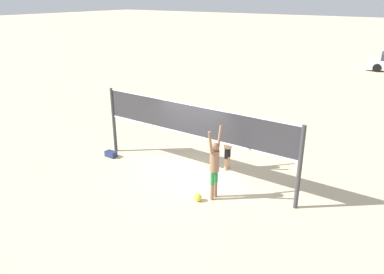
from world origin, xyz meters
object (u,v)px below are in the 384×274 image
at_px(player_spiker, 214,162).
at_px(volleyball, 198,197).
at_px(volleyball_net, 192,127).
at_px(player_blocker, 228,142).
at_px(gear_bag, 111,154).

relative_size(player_spiker, volleyball, 9.65).
xyz_separation_m(player_spiker, volleyball, (-0.30, -0.41, -1.07)).
bearing_deg(volleyball, volleyball_net, 130.70).
height_order(volleyball_net, volleyball, volleyball_net).
bearing_deg(player_blocker, volleyball_net, -34.55).
distance_m(volleyball_net, gear_bag, 3.79).
height_order(player_blocker, volleyball, player_blocker).
relative_size(volleyball, gear_bag, 0.52).
bearing_deg(player_spiker, gear_bag, 85.39).
xyz_separation_m(volleyball, gear_bag, (-4.50, 0.80, -0.01)).
distance_m(player_blocker, volleyball, 2.59).
relative_size(volleyball_net, player_spiker, 3.30).
bearing_deg(gear_bag, player_blocker, 21.09).
bearing_deg(volleyball_net, player_blocker, 55.45).
height_order(player_spiker, player_blocker, player_spiker).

